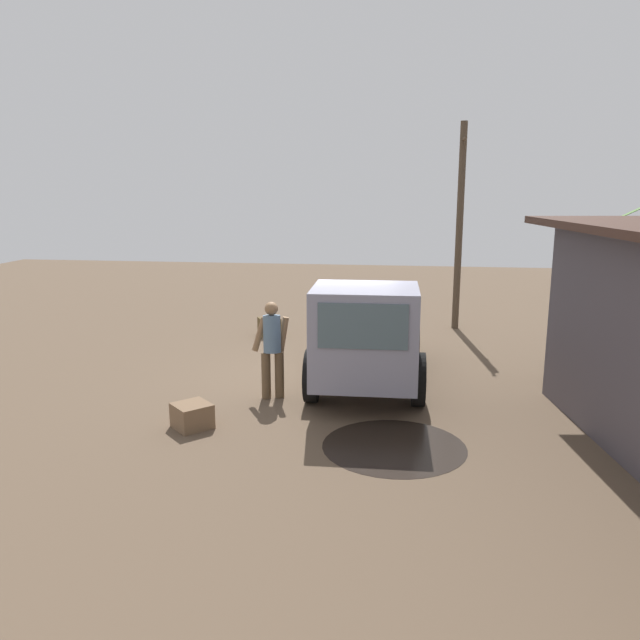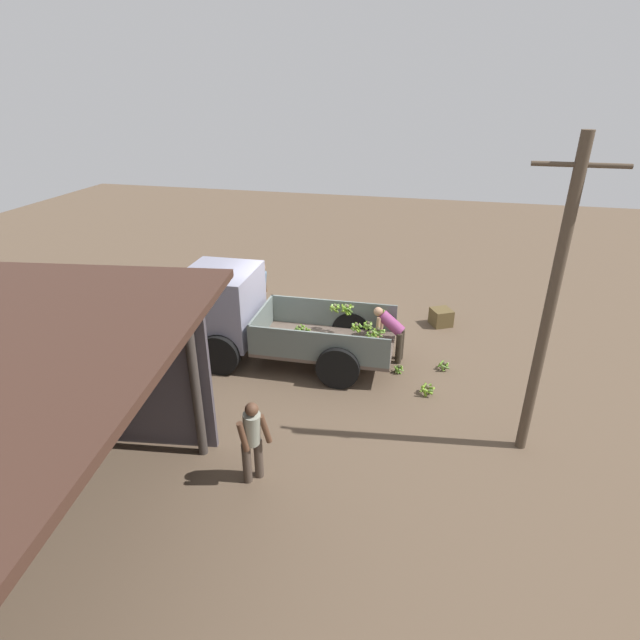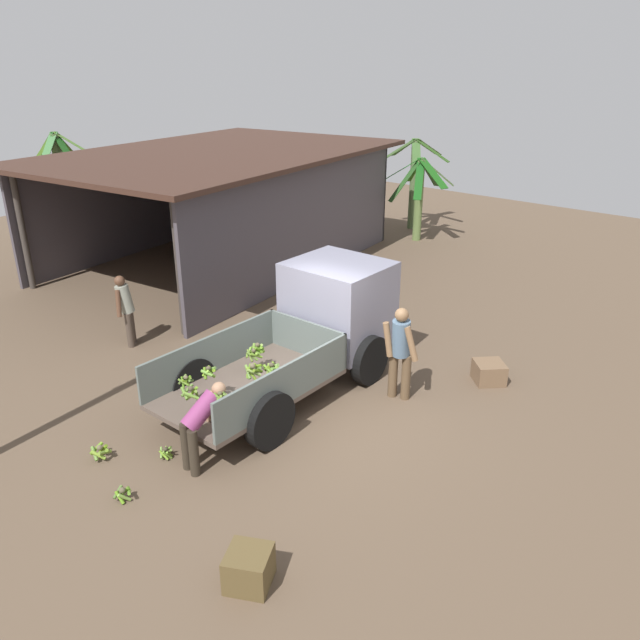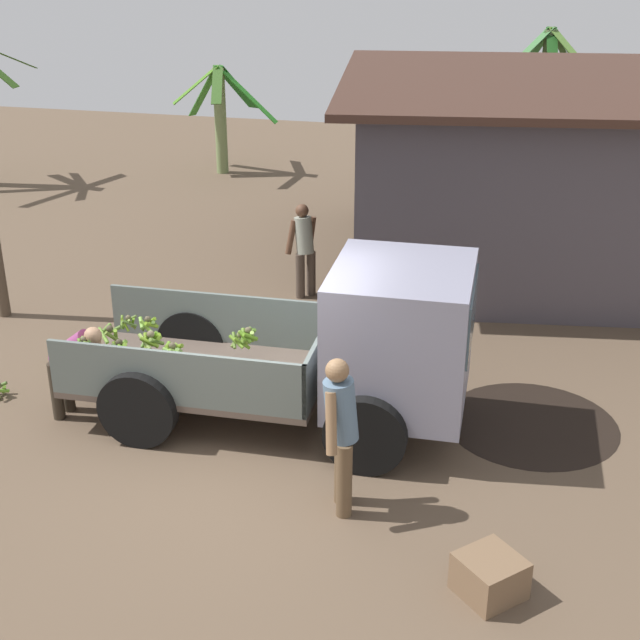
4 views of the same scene
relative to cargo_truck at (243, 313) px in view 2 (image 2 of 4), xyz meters
name	(u,v)px [view 2 (image 2 of 4)]	position (x,y,z in m)	size (l,w,h in m)	color
ground	(298,344)	(-1.07, -0.77, -1.09)	(36.00, 36.00, 0.00)	brown
mud_patch_0	(156,356)	(2.03, 0.56, -1.08)	(2.08, 2.08, 0.01)	black
cargo_truck	(243,313)	(0.00, 0.00, 0.00)	(4.74, 2.12, 2.07)	brown
utility_pole	(550,306)	(-5.92, 1.99, 1.62)	(1.27, 0.18, 5.25)	#4E3F30
person_foreground_visitor	(261,291)	(0.15, -1.63, -0.14)	(0.44, 0.67, 1.71)	brown
person_worker_loading	(392,330)	(-3.34, -0.57, -0.34)	(0.75, 0.61, 1.26)	#342C21
person_bystander_near_shed	(252,438)	(-1.64, 3.85, -0.25)	(0.52, 0.50, 1.51)	#4A3C32
banana_bunch_on_ground_0	(399,369)	(-3.60, 0.01, -0.99)	(0.23, 0.22, 0.19)	#403A2A
banana_bunch_on_ground_1	(444,365)	(-4.57, -0.35, -0.97)	(0.27, 0.27, 0.21)	brown
banana_bunch_on_ground_2	(427,389)	(-4.24, 0.73, -0.95)	(0.31, 0.29, 0.24)	brown
wooden_crate_0	(441,317)	(-4.46, -2.69, -0.87)	(0.49, 0.49, 0.44)	brown
wooden_crate_1	(221,299)	(1.73, -2.56, -0.89)	(0.52, 0.52, 0.38)	brown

